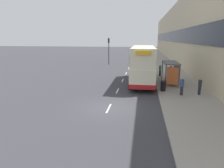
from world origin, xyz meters
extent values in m
plane|color=#38383D|center=(0.00, 0.00, 0.00)|extent=(220.00, 220.00, 0.00)
cube|color=gray|center=(6.50, 38.50, 0.07)|extent=(5.00, 93.00, 0.14)
cube|color=#C6B793|center=(10.50, 38.50, 6.29)|extent=(3.00, 93.00, 12.57)
cube|color=black|center=(8.96, 38.50, 5.66)|extent=(0.12, 89.28, 2.26)
cube|color=silver|center=(0.00, -0.08, 0.01)|extent=(0.12, 2.00, 0.01)
cube|color=silver|center=(0.00, 5.18, 0.01)|extent=(0.12, 2.00, 0.01)
cube|color=silver|center=(0.00, 10.45, 0.01)|extent=(0.12, 2.00, 0.01)
cube|color=silver|center=(0.00, 15.71, 0.01)|extent=(0.12, 2.00, 0.01)
cube|color=silver|center=(0.00, 20.97, 0.01)|extent=(0.12, 2.00, 0.01)
cube|color=#4C4C51|center=(5.60, 8.93, 2.58)|extent=(1.60, 4.20, 0.08)
cylinder|color=#4C4C51|center=(4.90, 6.93, 1.34)|extent=(0.10, 0.10, 2.40)
cylinder|color=#4C4C51|center=(4.90, 10.93, 1.34)|extent=(0.10, 0.10, 2.40)
cylinder|color=#4C4C51|center=(6.30, 6.93, 1.34)|extent=(0.10, 0.10, 2.40)
cylinder|color=#4C4C51|center=(6.30, 10.93, 1.34)|extent=(0.10, 0.10, 2.40)
cube|color=#99A8B2|center=(6.27, 8.93, 1.46)|extent=(0.04, 3.68, 1.92)
cube|color=#D86633|center=(5.60, 6.99, 1.39)|extent=(1.19, 0.10, 1.82)
cube|color=maroon|center=(5.85, 8.93, 0.59)|extent=(0.36, 2.80, 0.08)
cube|color=beige|center=(2.48, 9.22, 1.43)|extent=(2.55, 10.14, 1.85)
cube|color=beige|center=(2.48, 9.22, 3.33)|extent=(2.50, 9.84, 1.95)
cube|color=#B2191E|center=(2.48, 9.22, 0.72)|extent=(2.58, 10.19, 0.45)
cube|color=#2D3847|center=(2.48, 9.22, 1.79)|extent=(2.58, 9.53, 0.81)
cube|color=#2D3847|center=(2.48, 9.22, 3.23)|extent=(2.55, 9.53, 0.94)
cube|color=yellow|center=(2.48, 4.17, 3.95)|extent=(1.40, 0.08, 0.36)
cylinder|color=black|center=(1.20, 12.67, 0.50)|extent=(0.30, 1.00, 1.00)
cylinder|color=black|center=(3.75, 12.67, 0.50)|extent=(0.30, 1.00, 1.00)
cylinder|color=black|center=(1.20, 6.08, 0.50)|extent=(0.30, 1.00, 1.00)
cylinder|color=black|center=(3.75, 6.08, 0.50)|extent=(0.30, 1.00, 1.00)
cube|color=silver|center=(2.55, 55.90, 0.70)|extent=(1.83, 4.02, 0.79)
cube|color=#2D3847|center=(2.55, 55.70, 1.42)|extent=(1.61, 1.93, 0.65)
cylinder|color=black|center=(1.63, 57.15, 0.30)|extent=(0.20, 0.60, 0.60)
cylinder|color=black|center=(3.46, 57.15, 0.30)|extent=(0.20, 0.60, 0.60)
cylinder|color=black|center=(1.63, 54.65, 0.30)|extent=(0.20, 0.60, 0.60)
cylinder|color=black|center=(3.46, 54.65, 0.30)|extent=(0.20, 0.60, 0.60)
cylinder|color=#23232D|center=(5.97, 11.27, 0.57)|extent=(0.29, 0.29, 0.86)
cylinder|color=maroon|center=(5.97, 11.27, 1.35)|extent=(0.36, 0.36, 0.71)
sphere|color=tan|center=(5.97, 11.27, 1.83)|extent=(0.23, 0.23, 0.23)
cylinder|color=#23232D|center=(4.84, 13.40, 0.52)|extent=(0.26, 0.26, 0.76)
cylinder|color=#337260|center=(4.84, 13.40, 1.21)|extent=(0.32, 0.32, 0.63)
sphere|color=tan|center=(4.84, 13.40, 1.63)|extent=(0.21, 0.21, 0.21)
cylinder|color=#23232D|center=(6.08, 4.12, 0.54)|extent=(0.27, 0.27, 0.80)
cylinder|color=navy|center=(6.08, 4.12, 1.27)|extent=(0.33, 0.33, 0.67)
sphere|color=tan|center=(6.08, 4.12, 1.72)|extent=(0.22, 0.22, 0.22)
cylinder|color=#23232D|center=(7.74, 4.52, 0.52)|extent=(0.26, 0.26, 0.75)
cylinder|color=#26262D|center=(7.74, 4.52, 1.21)|extent=(0.31, 0.31, 0.63)
sphere|color=tan|center=(7.74, 4.52, 1.62)|extent=(0.20, 0.20, 0.20)
cylinder|color=black|center=(4.55, 5.38, 0.61)|extent=(0.52, 0.52, 0.95)
cylinder|color=#2D2D33|center=(4.55, 5.38, 1.14)|extent=(0.55, 0.55, 0.10)
cylinder|color=black|center=(-4.40, 25.60, 2.65)|extent=(0.14, 0.14, 5.30)
cube|color=black|center=(-4.40, 25.55, 4.75)|extent=(0.30, 0.24, 0.90)
sphere|color=#2D2D2D|center=(-4.40, 25.43, 5.02)|extent=(0.16, 0.16, 0.16)
sphere|color=#2D2D2D|center=(-4.40, 25.43, 4.75)|extent=(0.16, 0.16, 0.16)
sphere|color=#19D84C|center=(-4.40, 25.43, 4.48)|extent=(0.16, 0.16, 0.16)
camera|label=1|loc=(2.48, -14.39, 5.27)|focal=32.00mm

